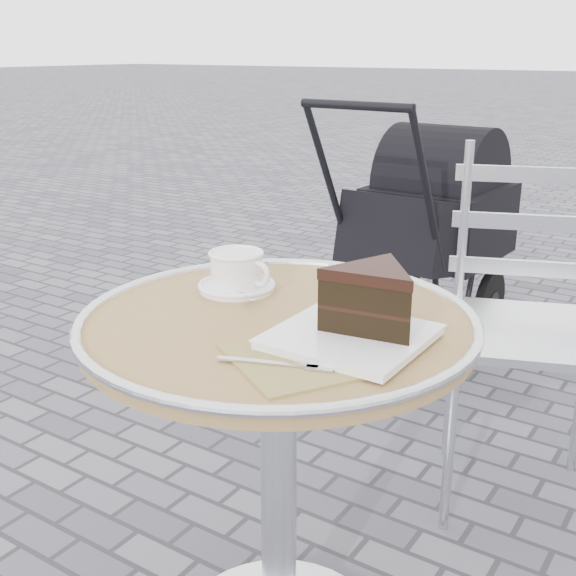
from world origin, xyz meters
The scene contains 5 objects.
cafe_table centered at (0.00, 0.00, 0.57)m, with size 0.72×0.72×0.74m.
cappuccino_set centered at (-0.15, 0.09, 0.77)m, with size 0.16×0.15×0.08m.
cake_plate_set centered at (0.18, -0.01, 0.79)m, with size 0.32×0.39×0.13m.
bistro_chair centered at (0.22, 0.88, 0.59)m, with size 0.55×0.55×0.96m.
baby_stroller centered at (-0.43, 1.73, 0.46)m, with size 0.50×1.00×1.03m.
Camera 1 is at (0.68, -1.00, 1.19)m, focal length 45.00 mm.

